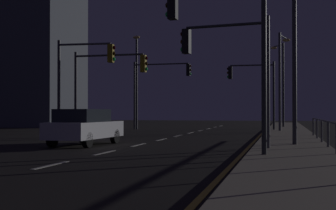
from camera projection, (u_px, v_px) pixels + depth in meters
ground_plane at (141, 144)px, 21.16m from camera, size 112.00×112.00×0.00m
sidewalk_right at (291, 145)px, 19.63m from camera, size 2.90×77.00×0.14m
lane_markings_center at (161, 140)px, 24.56m from camera, size 0.14×50.00×0.01m
lane_edge_line at (256, 139)px, 24.89m from camera, size 0.14×53.00×0.01m
car at (85, 126)px, 20.63m from camera, size 2.04×4.49×1.57m
traffic_light_far_center at (227, 57)px, 17.79m from camera, size 3.42×0.67×4.82m
traffic_light_near_right at (83, 70)px, 25.03m from camera, size 3.21×0.41×5.28m
traffic_light_overhead_east at (253, 82)px, 35.14m from camera, size 3.52×0.35×5.01m
traffic_light_far_right at (108, 76)px, 26.63m from camera, size 4.41×0.35×4.88m
traffic_light_near_left at (221, 31)px, 15.06m from camera, size 3.28×0.43×5.60m
traffic_light_mid_right at (159, 81)px, 38.39m from camera, size 4.89×0.46×5.55m
street_lamp_across_street at (300, 28)px, 18.82m from camera, size 1.51×2.05×7.68m
street_lamp_far_end at (281, 77)px, 41.51m from camera, size 1.20×1.38×7.31m
street_lamp_mid_block at (281, 71)px, 33.12m from camera, size 0.83×2.17×6.79m
street_lamp_median at (137, 74)px, 38.75m from camera, size 0.93×2.13×7.55m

